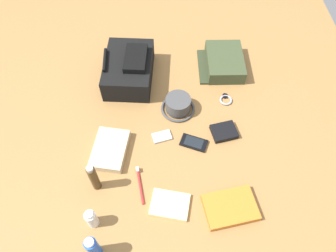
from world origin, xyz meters
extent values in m
cube|color=olive|center=(0.00, 0.00, -0.01)|extent=(2.64, 2.02, 0.02)
cube|color=black|center=(0.33, 0.18, 0.06)|extent=(0.34, 0.26, 0.12)
cube|color=black|center=(0.33, 0.14, 0.13)|extent=(0.19, 0.12, 0.03)
cylinder|color=black|center=(0.33, 0.29, 0.13)|extent=(0.14, 0.02, 0.02)
cube|color=#384228|center=(0.38, -0.31, 0.04)|extent=(0.26, 0.19, 0.07)
cube|color=#2C3520|center=(0.38, -0.21, 0.01)|extent=(0.24, 0.07, 0.01)
cylinder|color=#424242|center=(0.12, -0.05, 0.04)|extent=(0.12, 0.12, 0.07)
torus|color=#424242|center=(0.12, -0.05, 0.01)|extent=(0.16, 0.16, 0.01)
cylinder|color=blue|center=(-0.52, 0.29, 0.07)|extent=(0.04, 0.04, 0.14)
cylinder|color=silver|center=(-0.52, 0.29, 0.15)|extent=(0.03, 0.03, 0.01)
cylinder|color=white|center=(-0.41, 0.31, 0.05)|extent=(0.04, 0.04, 0.09)
cylinder|color=white|center=(-0.41, 0.31, 0.10)|extent=(0.03, 0.03, 0.01)
cylinder|color=#473319|center=(-0.26, 0.30, 0.08)|extent=(0.03, 0.03, 0.16)
cylinder|color=silver|center=(-0.26, 0.30, 0.16)|extent=(0.03, 0.03, 0.01)
cube|color=orange|center=(-0.38, -0.23, 0.01)|extent=(0.17, 0.22, 0.03)
cube|color=white|center=(-0.38, -0.23, 0.01)|extent=(0.16, 0.21, 0.02)
cube|color=black|center=(-0.07, -0.11, 0.01)|extent=(0.10, 0.13, 0.01)
cube|color=black|center=(-0.07, -0.11, 0.01)|extent=(0.08, 0.09, 0.00)
cube|color=#B7B7BC|center=(-0.03, 0.03, 0.01)|extent=(0.07, 0.09, 0.01)
cylinder|color=silver|center=(-0.03, 0.01, 0.01)|extent=(0.03, 0.03, 0.00)
torus|color=#99999E|center=(0.16, -0.29, 0.01)|extent=(0.06, 0.06, 0.01)
cylinder|color=black|center=(0.19, -0.29, 0.01)|extent=(0.03, 0.03, 0.01)
cylinder|color=red|center=(-0.26, 0.13, 0.01)|extent=(0.16, 0.04, 0.01)
cube|color=white|center=(-0.20, 0.14, 0.02)|extent=(0.02, 0.01, 0.01)
cube|color=black|center=(-0.02, -0.25, 0.01)|extent=(0.11, 0.13, 0.02)
cube|color=beige|center=(-0.35, 0.01, 0.01)|extent=(0.14, 0.17, 0.02)
cube|color=#C6B289|center=(-0.10, 0.26, 0.02)|extent=(0.22, 0.18, 0.04)
camera|label=1|loc=(-0.80, 0.04, 1.25)|focal=34.74mm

